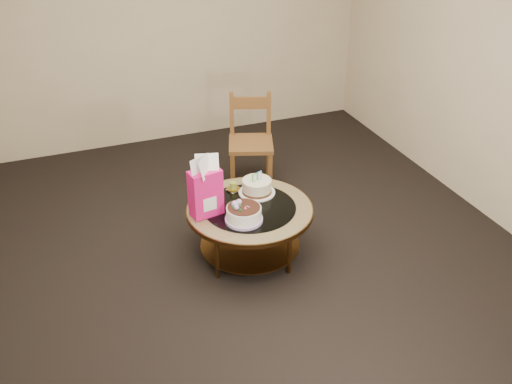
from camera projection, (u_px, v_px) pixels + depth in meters
name	position (u px, v px, depth m)	size (l,w,h in m)	color
ground	(250.00, 253.00, 4.77)	(5.00, 5.00, 0.00)	black
room_walls	(249.00, 76.00, 3.99)	(4.52, 5.02, 2.61)	#C7B597
coffee_table	(250.00, 215.00, 4.58)	(1.02, 1.02, 0.46)	brown
decorated_cake	(244.00, 215.00, 4.34)	(0.29, 0.29, 0.17)	#B296D4
cream_cake	(257.00, 187.00, 4.70)	(0.30, 0.30, 0.19)	white
gift_bag	(205.00, 187.00, 4.33)	(0.26, 0.21, 0.49)	#F11680
pillar_candle	(233.00, 187.00, 4.75)	(0.12, 0.12, 0.08)	#EFCB62
dining_chair	(251.00, 141.00, 5.57)	(0.54, 0.54, 0.92)	brown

